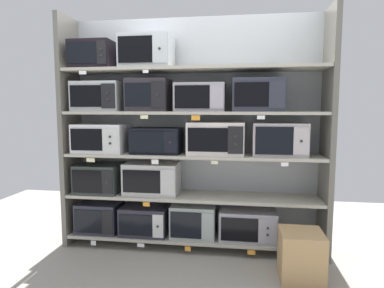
# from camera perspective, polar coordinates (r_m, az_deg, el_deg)

# --- Properties ---
(back_panel) EXTENTS (2.79, 0.04, 2.41)m
(back_panel) POSITION_cam_1_polar(r_m,az_deg,el_deg) (3.58, 0.53, 2.19)
(back_panel) COLOR #9EA3A8
(back_panel) RESTS_ON ground
(upright_left) EXTENTS (0.05, 0.43, 2.41)m
(upright_left) POSITION_cam_1_polar(r_m,az_deg,el_deg) (3.78, -20.32, 2.01)
(upright_left) COLOR #68645B
(upright_left) RESTS_ON ground
(upright_right) EXTENTS (0.05, 0.43, 2.41)m
(upright_right) POSITION_cam_1_polar(r_m,az_deg,el_deg) (3.43, 22.50, 1.54)
(upright_right) COLOR #68645B
(upright_right) RESTS_ON ground
(shelf_0) EXTENTS (2.59, 0.43, 0.03)m
(shelf_0) POSITION_cam_1_polar(r_m,az_deg,el_deg) (3.60, 0.00, -15.70)
(shelf_0) COLOR #ADA899
(shelf_0) RESTS_ON ground
(microwave_0) EXTENTS (0.44, 0.38, 0.32)m
(microwave_0) POSITION_cam_1_polar(r_m,az_deg,el_deg) (3.81, -15.61, -11.94)
(microwave_0) COLOR #282938
(microwave_0) RESTS_ON shelf_0
(microwave_1) EXTENTS (0.49, 0.40, 0.30)m
(microwave_1) POSITION_cam_1_polar(r_m,az_deg,el_deg) (3.64, -8.03, -12.77)
(microwave_1) COLOR #292733
(microwave_1) RESTS_ON shelf_0
(microwave_2) EXTENTS (0.46, 0.36, 0.33)m
(microwave_2) POSITION_cam_1_polar(r_m,az_deg,el_deg) (3.53, 0.29, -13.00)
(microwave_2) COLOR #9AA6A3
(microwave_2) RESTS_ON shelf_0
(microwave_3) EXTENTS (0.57, 0.38, 0.30)m
(microwave_3) POSITION_cam_1_polar(r_m,az_deg,el_deg) (3.51, 9.63, -13.48)
(microwave_3) COLOR #9C9AA5
(microwave_3) RESTS_ON shelf_0
(price_tag_0) EXTENTS (0.06, 0.00, 0.05)m
(price_tag_0) POSITION_cam_1_polar(r_m,az_deg,el_deg) (3.70, -16.72, -16.13)
(price_tag_0) COLOR white
(price_tag_1) EXTENTS (0.07, 0.00, 0.04)m
(price_tag_1) POSITION_cam_1_polar(r_m,az_deg,el_deg) (3.52, -8.89, -16.98)
(price_tag_1) COLOR white
(price_tag_2) EXTENTS (0.06, 0.00, 0.05)m
(price_tag_2) POSITION_cam_1_polar(r_m,az_deg,el_deg) (3.42, -0.74, -17.72)
(price_tag_2) COLOR orange
(price_tag_3) EXTENTS (0.08, 0.00, 0.04)m
(price_tag_3) POSITION_cam_1_polar(r_m,az_deg,el_deg) (3.39, 10.25, -18.02)
(price_tag_3) COLOR orange
(shelf_1) EXTENTS (2.59, 0.43, 0.03)m
(shelf_1) POSITION_cam_1_polar(r_m,az_deg,el_deg) (3.46, 0.00, -9.04)
(shelf_1) COLOR #ADA899
(microwave_4) EXTENTS (0.46, 0.41, 0.30)m
(microwave_4) POSITION_cam_1_polar(r_m,az_deg,el_deg) (3.70, -15.69, -5.67)
(microwave_4) COLOR #2B3331
(microwave_4) RESTS_ON shelf_1
(microwave_5) EXTENTS (0.56, 0.34, 0.33)m
(microwave_5) POSITION_cam_1_polar(r_m,az_deg,el_deg) (3.50, -6.95, -5.92)
(microwave_5) COLOR beige
(microwave_5) RESTS_ON shelf_1
(price_tag_4) EXTENTS (0.07, 0.00, 0.04)m
(price_tag_4) POSITION_cam_1_polar(r_m,az_deg,el_deg) (3.36, -7.92, -10.32)
(price_tag_4) COLOR orange
(shelf_2) EXTENTS (2.59, 0.43, 0.03)m
(shelf_2) POSITION_cam_1_polar(r_m,az_deg,el_deg) (3.38, 0.00, -1.94)
(shelf_2) COLOR #ADA899
(microwave_6) EXTENTS (0.53, 0.41, 0.30)m
(microwave_6) POSITION_cam_1_polar(r_m,az_deg,el_deg) (3.62, -15.35, 1.01)
(microwave_6) COLOR silver
(microwave_6) RESTS_ON shelf_2
(microwave_7) EXTENTS (0.50, 0.35, 0.26)m
(microwave_7) POSITION_cam_1_polar(r_m,az_deg,el_deg) (3.43, -6.11, 0.62)
(microwave_7) COLOR black
(microwave_7) RESTS_ON shelf_2
(microwave_8) EXTENTS (0.56, 0.39, 0.33)m
(microwave_8) POSITION_cam_1_polar(r_m,az_deg,el_deg) (3.33, 4.18, 1.01)
(microwave_8) COLOR silver
(microwave_8) RESTS_ON shelf_2
(microwave_9) EXTENTS (0.52, 0.34, 0.32)m
(microwave_9) POSITION_cam_1_polar(r_m,az_deg,el_deg) (3.34, 14.89, 0.80)
(microwave_9) COLOR #BCB3B7
(microwave_9) RESTS_ON shelf_2
(price_tag_5) EXTENTS (0.09, 0.00, 0.04)m
(price_tag_5) POSITION_cam_1_polar(r_m,az_deg,el_deg) (3.47, -17.18, -2.68)
(price_tag_5) COLOR beige
(price_tag_6) EXTENTS (0.07, 0.00, 0.05)m
(price_tag_6) POSITION_cam_1_polar(r_m,az_deg,el_deg) (3.24, -6.43, -3.10)
(price_tag_6) COLOR white
(price_tag_7) EXTENTS (0.06, 0.00, 0.03)m
(price_tag_7) POSITION_cam_1_polar(r_m,az_deg,el_deg) (3.14, 3.92, -3.22)
(price_tag_7) COLOR beige
(price_tag_8) EXTENTS (0.07, 0.00, 0.04)m
(price_tag_8) POSITION_cam_1_polar(r_m,az_deg,el_deg) (3.16, 15.79, -3.43)
(price_tag_8) COLOR white
(shelf_3) EXTENTS (2.59, 0.43, 0.03)m
(shelf_3) POSITION_cam_1_polar(r_m,az_deg,el_deg) (3.34, 0.00, 5.42)
(shelf_3) COLOR #ADA899
(microwave_10) EXTENTS (0.50, 0.37, 0.30)m
(microwave_10) POSITION_cam_1_polar(r_m,az_deg,el_deg) (3.62, -15.78, 7.90)
(microwave_10) COLOR #B8BFC1
(microwave_10) RESTS_ON shelf_3
(microwave_11) EXTENTS (0.42, 0.36, 0.33)m
(microwave_11) POSITION_cam_1_polar(r_m,az_deg,el_deg) (3.44, -7.51, 8.36)
(microwave_11) COLOR #2E2930
(microwave_11) RESTS_ON shelf_3
(microwave_12) EXTENTS (0.50, 0.34, 0.28)m
(microwave_12) POSITION_cam_1_polar(r_m,az_deg,el_deg) (3.33, 1.45, 8.08)
(microwave_12) COLOR #A39EA9
(microwave_12) RESTS_ON shelf_3
(microwave_13) EXTENTS (0.49, 0.41, 0.32)m
(microwave_13) POSITION_cam_1_polar(r_m,az_deg,el_deg) (3.31, 11.35, 8.29)
(microwave_13) COLOR #2B2E39
(microwave_13) RESTS_ON shelf_3
(price_tag_9) EXTENTS (0.08, 0.00, 0.04)m
(price_tag_9) POSITION_cam_1_polar(r_m,az_deg,el_deg) (3.22, -8.28, 4.66)
(price_tag_9) COLOR beige
(price_tag_10) EXTENTS (0.08, 0.00, 0.05)m
(price_tag_10) POSITION_cam_1_polar(r_m,az_deg,el_deg) (3.12, 0.65, 4.57)
(price_tag_10) COLOR orange
(price_tag_11) EXTENTS (0.07, 0.00, 0.04)m
(price_tag_11) POSITION_cam_1_polar(r_m,az_deg,el_deg) (3.10, 11.88, 4.54)
(price_tag_11) COLOR white
(shelf_4) EXTENTS (2.59, 0.43, 0.03)m
(shelf_4) POSITION_cam_1_polar(r_m,az_deg,el_deg) (3.37, 0.00, 12.80)
(shelf_4) COLOR #ADA899
(microwave_14) EXTENTS (0.43, 0.42, 0.28)m
(microwave_14) POSITION_cam_1_polar(r_m,az_deg,el_deg) (3.67, -16.51, 14.45)
(microwave_14) COLOR black
(microwave_14) RESTS_ON shelf_4
(microwave_15) EXTENTS (0.52, 0.37, 0.33)m
(microwave_15) POSITION_cam_1_polar(r_m,az_deg,el_deg) (3.48, -7.84, 15.49)
(microwave_15) COLOR #B4BDC0
(microwave_15) RESTS_ON shelf_4
(price_tag_12) EXTENTS (0.08, 0.00, 0.03)m
(price_tag_12) POSITION_cam_1_polar(r_m,az_deg,el_deg) (3.47, -18.43, 11.68)
(price_tag_12) COLOR white
(price_tag_13) EXTENTS (0.06, 0.00, 0.03)m
(price_tag_13) POSITION_cam_1_polar(r_m,az_deg,el_deg) (3.24, -8.05, 12.37)
(price_tag_13) COLOR white
(shipping_carton) EXTENTS (0.36, 0.36, 0.41)m
(shipping_carton) POSITION_cam_1_polar(r_m,az_deg,el_deg) (3.10, 18.38, -17.84)
(shipping_carton) COLOR tan
(shipping_carton) RESTS_ON ground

